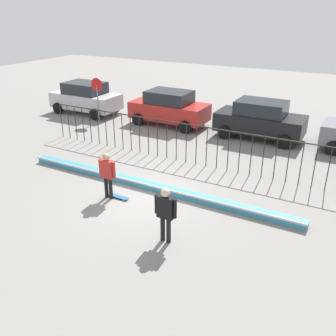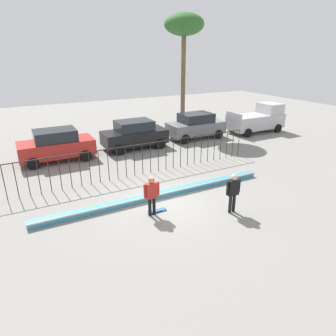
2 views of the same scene
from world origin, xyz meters
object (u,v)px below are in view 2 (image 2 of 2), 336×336
at_px(parked_car_black, 135,134).
at_px(palm_tree_tall, 184,28).
at_px(skateboard, 157,211).
at_px(pickup_truck, 258,119).
at_px(camera_operator, 233,190).
at_px(parked_car_red, 56,145).
at_px(parked_car_gray, 196,126).
at_px(skateboarder, 152,193).

height_order(parked_car_black, palm_tree_tall, palm_tree_tall).
xyz_separation_m(skateboard, pickup_truck, (13.07, 8.09, 0.98)).
bearing_deg(camera_operator, parked_car_red, -61.70).
xyz_separation_m(skateboard, parked_car_gray, (7.54, 8.82, 0.91)).
bearing_deg(parked_car_gray, camera_operator, -116.76).
height_order(camera_operator, palm_tree_tall, palm_tree_tall).
relative_size(camera_operator, parked_car_red, 0.39).
relative_size(skateboarder, pickup_truck, 0.36).
height_order(skateboard, camera_operator, camera_operator).
height_order(camera_operator, parked_car_black, parked_car_black).
bearing_deg(parked_car_red, camera_operator, -58.97).
distance_m(parked_car_red, pickup_truck, 15.64).
distance_m(parked_car_black, palm_tree_tall, 9.41).
distance_m(skateboard, parked_car_gray, 11.64).
bearing_deg(parked_car_gray, parked_car_black, -178.96).
distance_m(camera_operator, parked_car_black, 10.04).
bearing_deg(camera_operator, parked_car_black, -88.53).
xyz_separation_m(pickup_truck, palm_tree_tall, (-4.98, 3.64, 6.82)).
bearing_deg(pickup_truck, skateboarder, -152.48).
bearing_deg(pickup_truck, parked_car_red, 174.58).
relative_size(camera_operator, palm_tree_tall, 0.19).
relative_size(parked_car_red, pickup_truck, 0.91).
bearing_deg(parked_car_red, skateboard, -70.11).
relative_size(skateboard, palm_tree_tall, 0.09).
height_order(pickup_truck, palm_tree_tall, palm_tree_tall).
bearing_deg(skateboarder, pickup_truck, 43.77).
distance_m(skateboard, camera_operator, 3.21).
xyz_separation_m(parked_car_red, pickup_truck, (15.63, -0.36, 0.06)).
distance_m(skateboarder, parked_car_red, 8.88).
relative_size(skateboard, parked_car_red, 0.19).
bearing_deg(skateboarder, palm_tree_tall, 66.92).
distance_m(parked_car_red, parked_car_black, 5.06).
xyz_separation_m(skateboarder, skateboard, (0.28, 0.14, -0.94)).
bearing_deg(parked_car_red, palm_tree_tall, 20.20).
relative_size(skateboarder, palm_tree_tall, 0.19).
distance_m(skateboard, parked_car_red, 8.87).
relative_size(parked_car_red, parked_car_black, 1.00).
bearing_deg(skateboard, camera_operator, -44.24).
bearing_deg(parked_car_red, pickup_truck, 1.74).
relative_size(skateboard, pickup_truck, 0.17).
bearing_deg(skateboard, pickup_truck, 15.69).
relative_size(skateboard, parked_car_black, 0.19).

